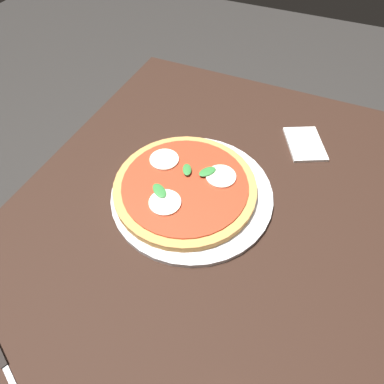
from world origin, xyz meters
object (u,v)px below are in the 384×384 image
at_px(dining_table, 203,243).
at_px(knife, 4,365).
at_px(pizza, 185,186).
at_px(napkin, 305,144).
at_px(serving_tray, 192,193).

bearing_deg(dining_table, knife, -24.96).
height_order(pizza, napkin, pizza).
height_order(dining_table, pizza, pizza).
relative_size(dining_table, serving_tray, 3.02).
height_order(serving_tray, pizza, pizza).
relative_size(serving_tray, knife, 2.30).
height_order(dining_table, serving_tray, serving_tray).
bearing_deg(pizza, dining_table, 55.36).
distance_m(serving_tray, pizza, 0.02).
distance_m(dining_table, pizza, 0.16).
distance_m(napkin, knife, 0.81).
relative_size(dining_table, knife, 6.94).
bearing_deg(knife, serving_tray, 163.08).
distance_m(pizza, napkin, 0.36).
bearing_deg(serving_tray, napkin, 143.12).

